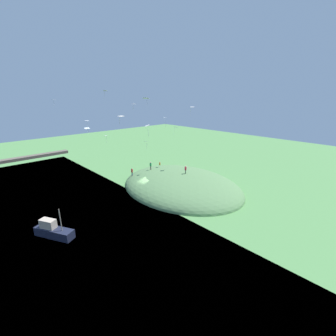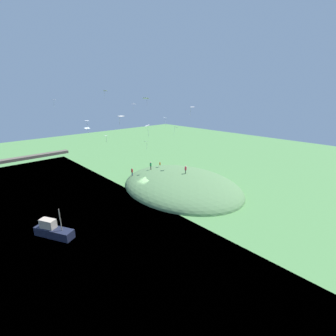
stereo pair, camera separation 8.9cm
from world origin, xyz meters
TOP-DOWN VIEW (x-y plane):
  - ground_plane at (0.00, 0.00)m, footprint 160.00×160.00m
  - grass_hill at (6.70, -3.92)m, footprint 21.75×27.91m
  - boat_on_lake at (-19.35, -3.82)m, footprint 4.10×5.87m
  - person_walking_path at (7.06, -4.79)m, footprint 0.56×0.56m
  - person_near_shore at (4.68, 3.80)m, footprint 0.58×0.58m
  - person_watching_kites at (0.86, 5.80)m, footprint 0.54×0.54m
  - person_with_child at (12.35, 9.33)m, footprint 0.44×0.44m
  - kite_0 at (0.27, -0.97)m, footprint 1.32×1.39m
  - kite_1 at (6.89, 1.35)m, footprint 0.51×0.64m
  - kite_2 at (10.93, 2.07)m, footprint 0.57×0.83m
  - kite_3 at (11.43, -2.27)m, footprint 0.91×0.96m
  - kite_4 at (0.93, 0.09)m, footprint 1.24×1.38m
  - kite_5 at (3.38, 7.57)m, footprint 0.78×1.09m
  - kite_6 at (-7.38, 8.37)m, footprint 1.07×0.78m
  - kite_7 at (-5.46, 3.61)m, footprint 0.72×0.71m
  - kite_8 at (-11.27, 12.97)m, footprint 0.95×1.08m
  - kite_9 at (-8.72, 5.16)m, footprint 0.78×0.77m
  - kite_10 at (-4.05, 1.13)m, footprint 1.32×1.05m
  - kite_11 at (-1.68, 11.78)m, footprint 0.74×0.70m
  - kite_12 at (-0.26, -1.03)m, footprint 0.64×0.81m
  - mooring_post at (-1.91, 0.17)m, footprint 0.14×0.14m

SIDE VIEW (x-z plane):
  - ground_plane at x=0.00m, z-range 0.00..0.00m
  - grass_hill at x=6.70m, z-range -3.24..3.24m
  - mooring_post at x=-1.91m, z-range 0.00..1.14m
  - boat_on_lake at x=-19.35m, z-range -1.36..3.17m
  - person_with_child at x=12.35m, z-range 0.25..2.05m
  - person_watching_kites at x=0.86m, z-range 1.78..3.57m
  - person_near_shore at x=4.68m, z-range 2.87..4.71m
  - person_walking_path at x=7.06m, z-range 3.47..5.23m
  - kite_11 at x=-1.68m, z-range 9.28..10.91m
  - kite_12 at x=-0.26m, z-range 9.70..11.20m
  - kite_2 at x=10.93m, z-range 10.74..12.76m
  - kite_6 at x=-7.38m, z-range 12.16..13.40m
  - kite_0 at x=0.27m, z-range 12.32..14.55m
  - kite_1 at x=6.89m, z-range 13.22..15.13m
  - kite_9 at x=-8.72m, z-range 13.54..15.31m
  - kite_10 at x=-4.05m, z-range 14.54..16.15m
  - kite_3 at x=11.43m, z-range 15.43..17.42m
  - kite_5 at x=3.38m, z-range 16.48..17.72m
  - kite_8 at x=-11.27m, z-range 17.43..18.78m
  - kite_4 at x=0.93m, z-range 17.71..19.14m
  - kite_7 at x=-5.46m, z-range 18.88..20.36m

